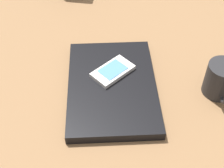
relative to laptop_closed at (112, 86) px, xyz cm
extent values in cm
cube|color=olive|center=(-0.99, -3.11, -2.68)|extent=(120.00, 80.00, 3.00)
cube|color=black|center=(0.00, 0.00, 0.00)|extent=(33.15, 24.56, 2.37)
cube|color=silver|center=(-3.59, -0.01, 1.71)|extent=(11.63, 11.44, 1.05)
cube|color=#5993E0|center=(-3.59, -0.01, 2.31)|extent=(7.86, 7.78, 0.14)
cylinder|color=#262628|center=(-0.93, 25.95, 3.03)|extent=(7.61, 7.61, 8.43)
torus|color=#262628|center=(3.23, 25.95, 3.03)|extent=(5.62, 0.90, 5.62)
camera|label=1|loc=(53.78, 3.10, 57.17)|focal=51.24mm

